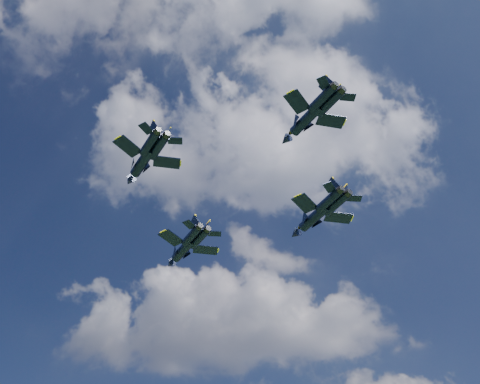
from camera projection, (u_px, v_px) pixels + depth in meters
name	position (u px, v px, depth m)	size (l,w,h in m)	color
jet_lead	(182.00, 250.00, 105.19)	(13.52, 15.27, 3.94)	black
jet_left	(142.00, 163.00, 87.89)	(12.43, 14.04, 3.62)	black
jet_right	(313.00, 218.00, 100.65)	(14.31, 16.11, 4.16)	black
jet_slot	(304.00, 121.00, 83.22)	(12.53, 13.46, 3.54)	black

